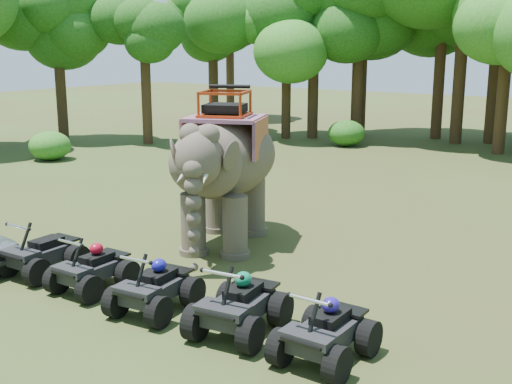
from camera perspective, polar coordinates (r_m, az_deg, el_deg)
ground at (r=13.57m, az=-2.94°, el=-8.79°), size 110.00×110.00×0.00m
elephant at (r=16.19m, az=-2.81°, el=2.21°), size 3.75×5.21×4.01m
atv_0 at (r=15.10m, az=-18.56°, el=-4.61°), size 1.33×1.77×1.27m
atv_1 at (r=13.83m, az=-14.39°, el=-6.07°), size 1.24×1.67×1.22m
atv_2 at (r=12.51m, az=-9.01°, el=-7.79°), size 1.42×1.82×1.26m
atv_3 at (r=11.47m, az=-1.52°, el=-9.33°), size 1.56×1.98×1.35m
atv_4 at (r=10.61m, az=6.23°, el=-11.54°), size 1.26×1.73×1.28m
tree_0 at (r=31.98m, az=21.33°, el=10.91°), size 6.08×6.08×8.69m
tree_28 at (r=35.41m, az=-17.10°, el=10.83°), size 5.64×5.64×8.06m
tree_29 at (r=33.43m, az=-9.77°, el=9.93°), size 4.68×4.68×6.69m
tree_30 at (r=36.40m, az=-3.83°, el=11.36°), size 5.60×5.60×8.00m
tree_31 at (r=34.96m, az=2.72°, el=10.20°), size 4.66×4.66×6.66m
tree_32 at (r=36.92m, az=9.45°, el=11.93°), size 6.22×6.22×8.89m
tree_33 at (r=36.19m, az=16.11°, el=12.01°), size 6.60×6.60×9.42m
tree_37 at (r=44.99m, az=-2.33°, el=12.14°), size 6.09×6.09×8.71m
tree_39 at (r=35.23m, az=5.16°, el=12.23°), size 6.42×6.42×9.17m
tree_40 at (r=35.27m, az=20.60°, el=11.90°), size 6.78×6.78×9.69m
tree_42 at (r=34.68m, az=17.87°, el=12.88°), size 7.45×7.45×10.65m
tree_43 at (r=35.06m, az=9.04°, el=11.72°), size 6.08×6.08×8.68m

